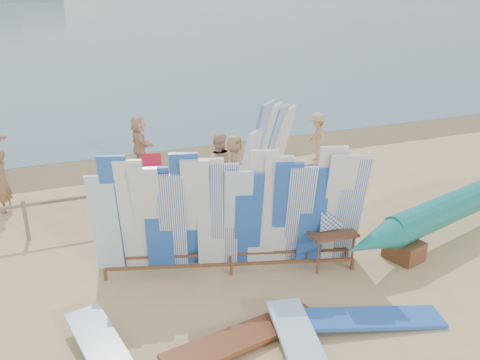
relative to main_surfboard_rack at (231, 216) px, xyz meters
name	(u,v)px	position (x,y,z in m)	size (l,w,h in m)	color
ground	(152,293)	(-1.61, -0.23, -1.13)	(160.00, 160.00, 0.00)	tan
ocean	(31,8)	(-1.61, 127.77, -1.13)	(320.00, 240.00, 0.02)	slate
wet_sand_strip	(99,167)	(-1.61, 6.97, -1.13)	(40.00, 2.60, 0.01)	brown
fence	(120,199)	(-1.61, 2.77, -0.50)	(12.08, 0.08, 0.90)	#7C6E5E
main_surfboard_rack	(231,216)	(0.00, 0.00, 0.00)	(4.97, 2.06, 2.52)	brown
side_surfboard_rack	(262,169)	(1.37, 1.66, 0.20)	(2.33, 2.24, 2.97)	brown
outrigger_canoe	(464,204)	(5.29, -0.39, -0.46)	(7.28, 2.50, 1.05)	brown
vendor_table	(330,247)	(1.84, -0.56, -0.74)	(0.93, 0.68, 1.19)	brown
flat_board_c	(245,342)	(-0.57, -2.09, -1.13)	(0.56, 2.70, 0.07)	brown
flat_board_d	(361,324)	(1.34, -2.38, -1.13)	(0.56, 2.70, 0.07)	blue
beach_chair_left	(121,200)	(-1.48, 3.65, -0.90)	(0.54, 0.56, 0.80)	red
beach_chair_right	(117,195)	(-1.53, 3.94, -0.87)	(0.58, 0.60, 0.90)	red
stroller	(154,183)	(-0.58, 3.94, -0.68)	(0.68, 0.89, 1.12)	red
beachgoer_8	(218,167)	(0.95, 3.37, -0.26)	(0.84, 0.40, 1.73)	beige
beachgoer_1	(1,181)	(-4.10, 4.58, -0.36)	(0.56, 0.31, 1.55)	#8C6042
beachgoer_6	(234,163)	(1.52, 3.74, -0.37)	(0.75, 0.36, 1.53)	tan
beachgoer_9	(317,137)	(4.73, 5.00, -0.36)	(1.00, 0.41, 1.55)	tan
beachgoer_5	(139,142)	(-0.42, 6.47, -0.34)	(1.48, 0.48, 1.59)	beige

